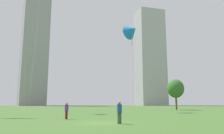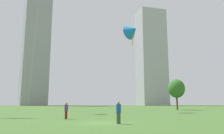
# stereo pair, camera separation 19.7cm
# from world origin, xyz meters

# --- Properties ---
(ground) EXTENTS (280.00, 280.00, 0.00)m
(ground) POSITION_xyz_m (0.00, 0.00, 0.00)
(ground) COLOR #3D6028
(person_standing_0) EXTENTS (0.38, 0.38, 1.73)m
(person_standing_0) POSITION_xyz_m (-2.98, 4.97, 1.00)
(person_standing_0) COLOR maroon
(person_standing_0) RESTS_ON ground
(person_standing_1) EXTENTS (0.40, 0.40, 1.80)m
(person_standing_1) POSITION_xyz_m (1.31, -1.04, 1.04)
(person_standing_1) COLOR #3F593F
(person_standing_1) RESTS_ON ground
(kite_flying_4) EXTENTS (6.09, 4.83, 17.78)m
(kite_flying_4) POSITION_xyz_m (9.24, 21.68, 16.07)
(kite_flying_4) COLOR silver
(kite_flying_4) RESTS_ON ground
(park_tree_0) EXTENTS (4.13, 4.13, 7.58)m
(park_tree_0) POSITION_xyz_m (23.33, 31.55, 5.22)
(park_tree_0) COLOR brown
(park_tree_0) RESTS_ON ground
(distant_highrise_0) EXTENTS (19.58, 16.33, 67.78)m
(distant_highrise_0) POSITION_xyz_m (53.01, 124.20, 33.89)
(distant_highrise_0) COLOR #A8A8AD
(distant_highrise_0) RESTS_ON ground
(distant_highrise_1) EXTENTS (22.69, 26.74, 87.59)m
(distant_highrise_1) POSITION_xyz_m (-28.22, 139.03, 43.79)
(distant_highrise_1) COLOR #939399
(distant_highrise_1) RESTS_ON ground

